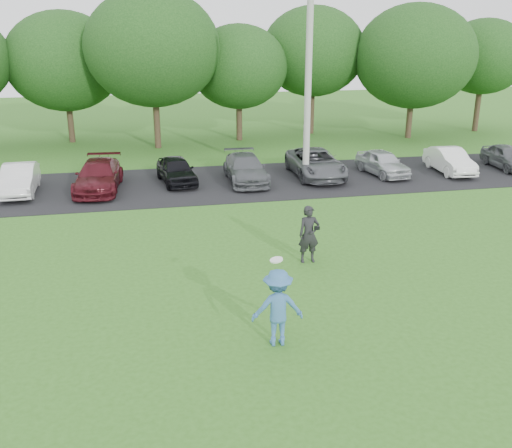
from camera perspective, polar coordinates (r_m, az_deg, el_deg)
The scene contains 7 objects.
ground at distance 13.43m, azimuth 3.08°, elevation -10.05°, with size 100.00×100.00×0.00m, color #32641C.
parking_lot at distance 25.37m, azimuth -4.37°, elevation 4.10°, with size 32.00×6.50×0.03m, color black.
utility_pole at distance 24.65m, azimuth 5.25°, elevation 14.38°, with size 0.28×0.28×9.13m, color #A8A6A2.
frisbee_player at distance 12.30m, azimuth 2.18°, elevation -8.33°, with size 1.16×0.72×2.05m.
camera_bystander at distance 16.60m, azimuth 5.31°, elevation -1.04°, with size 0.62×0.43×1.70m.
parked_cars at distance 25.13m, azimuth -5.97°, elevation 5.33°, with size 30.26×4.86×1.26m.
tree_row at distance 34.44m, azimuth -4.22°, elevation 16.27°, with size 42.39×9.85×8.64m.
Camera 1 is at (-3.08, -11.33, 6.51)m, focal length 40.00 mm.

